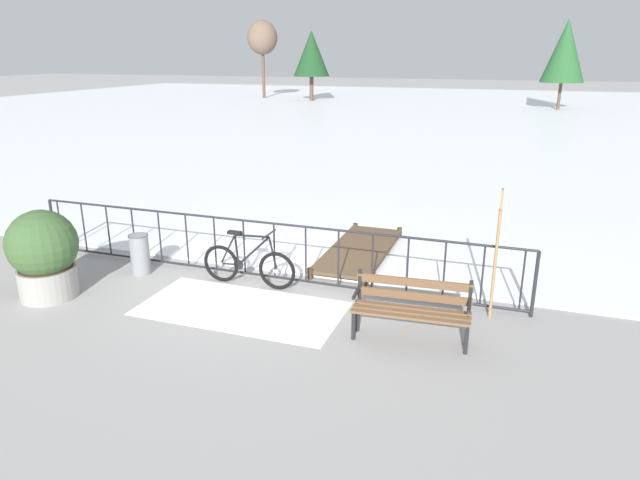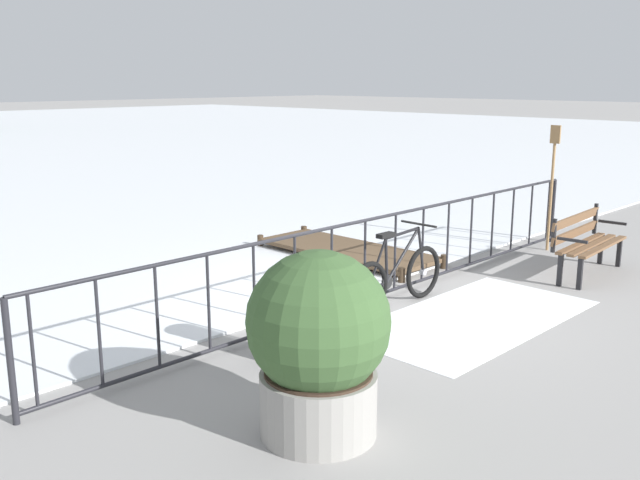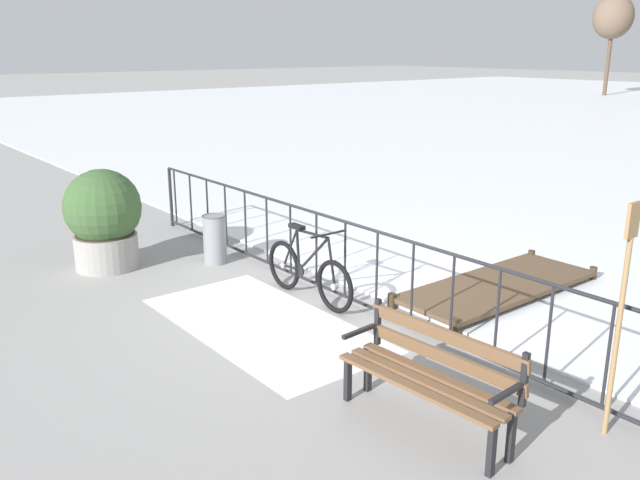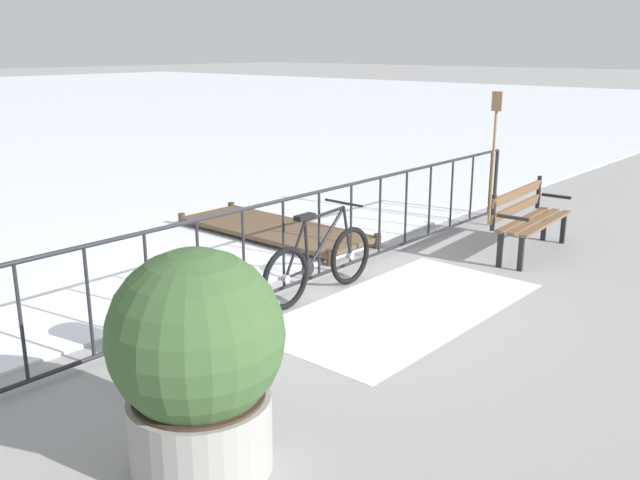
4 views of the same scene
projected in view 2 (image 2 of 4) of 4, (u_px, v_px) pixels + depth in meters
ground_plane at (379, 300)px, 8.73m from camera, size 160.00×160.00×0.00m
snow_patch at (473, 318)px, 8.08m from camera, size 3.17×1.59×0.01m
railing_fence at (380, 256)px, 8.61m from camera, size 9.06×0.06×1.07m
bicycle_near_railing at (397, 277)px, 8.39m from camera, size 1.71×0.52×0.97m
park_bench at (586, 239)px, 9.77m from camera, size 1.63×0.59×0.89m
planter_with_shrub at (318, 342)px, 5.29m from camera, size 1.09×1.09×1.45m
trash_bin at (277, 322)px, 6.84m from camera, size 0.35×0.35×0.73m
oar_upright at (552, 180)px, 11.04m from camera, size 0.04×0.16×1.98m
wooden_dock at (347, 250)px, 10.82m from camera, size 1.10×3.00×0.20m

